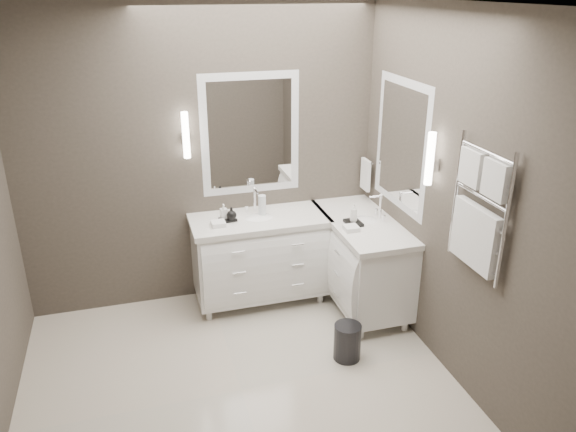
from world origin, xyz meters
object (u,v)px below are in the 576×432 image
object	(u,v)px
vanity_right	(361,257)
waste_bin	(347,342)
towel_ladder	(478,215)
vanity_back	(260,254)

from	to	relation	value
vanity_right	waste_bin	xyz separation A→B (m)	(-0.43, -0.76, -0.33)
towel_ladder	vanity_back	bearing A→B (deg)	124.10
vanity_back	towel_ladder	distance (m)	2.16
towel_ladder	vanity_right	bearing A→B (deg)	99.84
vanity_back	vanity_right	bearing A→B (deg)	-20.38
vanity_right	waste_bin	distance (m)	0.93
vanity_right	vanity_back	bearing A→B (deg)	159.62
towel_ladder	waste_bin	world-z (taller)	towel_ladder
vanity_back	waste_bin	size ratio (longest dim) A/B	4.06
towel_ladder	waste_bin	distance (m)	1.50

